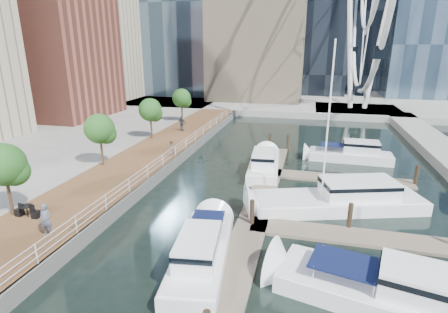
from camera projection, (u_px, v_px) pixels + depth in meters
name	position (u px, v px, depth m)	size (l,w,h in m)	color
ground	(156.00, 302.00, 15.73)	(520.00, 520.00, 0.00)	black
boardwalk	(134.00, 169.00, 31.56)	(6.00, 60.00, 1.00)	brown
seawall	(165.00, 172.00, 30.87)	(0.25, 60.00, 1.00)	#595954
land_far	(292.00, 83.00, 110.11)	(200.00, 114.00, 1.00)	gray
pier	(357.00, 111.00, 60.55)	(14.00, 12.00, 1.00)	gray
railing	(163.00, 160.00, 30.59)	(0.10, 60.00, 1.05)	white
floating_docks	(331.00, 214.00, 23.00)	(16.00, 34.00, 2.60)	#6D6051
street_trees	(99.00, 129.00, 30.06)	(2.60, 42.60, 4.60)	#3F2B1C
yacht_foreground	(398.00, 308.00, 15.34)	(3.12, 11.65, 2.15)	white
pedestrian_near	(46.00, 220.00, 19.11)	(0.68, 0.45, 1.86)	#4C5766
pedestrian_mid	(171.00, 148.00, 33.44)	(0.77, 0.60, 1.57)	#84645B
pedestrian_far	(182.00, 123.00, 43.69)	(1.14, 0.47, 1.94)	#373E45
moored_yachts	(339.00, 210.00, 24.61)	(22.45, 35.87, 11.50)	white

